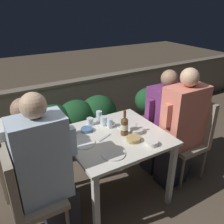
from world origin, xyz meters
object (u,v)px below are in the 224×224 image
object	(u,v)px
chair_left_near	(24,192)
chair_right_far	(175,122)
chair_left_far	(13,172)
person_white_polo	(36,161)
person_coral_top	(180,129)
beer_bottle	(124,126)
person_purple_stripe	(163,122)
chair_right_near	(192,132)
potted_plant	(148,109)
person_blue_shirt	(47,172)

from	to	relation	value
chair_left_near	chair_right_far	size ratio (longest dim) A/B	1.00
chair_left_far	person_white_polo	size ratio (longest dim) A/B	0.78
chair_left_near	person_coral_top	world-z (taller)	person_coral_top
chair_left_near	beer_bottle	size ratio (longest dim) A/B	3.80
chair_left_near	person_coral_top	xyz separation A→B (m)	(1.65, -0.01, 0.10)
chair_left_far	person_coral_top	world-z (taller)	person_coral_top
chair_left_far	person_purple_stripe	size ratio (longest dim) A/B	0.77
chair_left_far	person_white_polo	bearing A→B (deg)	-0.00
chair_left_near	chair_right_near	world-z (taller)	same
person_coral_top	potted_plant	bearing A→B (deg)	72.36
person_coral_top	person_purple_stripe	bearing A→B (deg)	88.87
person_coral_top	chair_right_far	distance (m)	0.36
chair_left_far	potted_plant	size ratio (longest dim) A/B	1.17
person_coral_top	person_blue_shirt	bearing A→B (deg)	179.57
person_purple_stripe	chair_right_near	bearing A→B (deg)	-55.93
chair_right_far	chair_right_near	bearing A→B (deg)	-91.69
person_purple_stripe	potted_plant	size ratio (longest dim) A/B	1.53
person_coral_top	beer_bottle	size ratio (longest dim) A/B	5.30
person_white_polo	chair_right_near	distance (m)	1.71
chair_left_far	beer_bottle	distance (m)	1.08
person_coral_top	potted_plant	size ratio (longest dim) A/B	1.63
person_white_polo	beer_bottle	world-z (taller)	person_white_polo
person_white_polo	person_purple_stripe	world-z (taller)	person_purple_stripe
chair_left_far	person_purple_stripe	bearing A→B (deg)	-0.89
chair_right_near	person_purple_stripe	size ratio (longest dim) A/B	0.77
chair_left_near	chair_right_near	distance (m)	1.85
person_blue_shirt	potted_plant	bearing A→B (deg)	26.76
chair_left_near	chair_left_far	distance (m)	0.30
chair_right_near	beer_bottle	xyz separation A→B (m)	(-0.86, 0.10, 0.28)
chair_left_near	person_purple_stripe	world-z (taller)	person_purple_stripe
person_white_polo	person_purple_stripe	bearing A→B (deg)	-1.01
person_coral_top	chair_right_far	size ratio (longest dim) A/B	1.39
chair_left_near	chair_right_far	world-z (taller)	same
beer_bottle	chair_left_near	bearing A→B (deg)	-174.81
chair_left_far	beer_bottle	bearing A→B (deg)	-11.58
person_blue_shirt	chair_right_far	world-z (taller)	person_blue_shirt
chair_left_far	chair_left_near	bearing A→B (deg)	-84.22
potted_plant	chair_right_near	bearing A→B (deg)	-95.46
chair_right_near	beer_bottle	size ratio (longest dim) A/B	3.80
beer_bottle	potted_plant	size ratio (longest dim) A/B	0.31
chair_right_far	person_white_polo	bearing A→B (deg)	179.11
beer_bottle	person_blue_shirt	bearing A→B (deg)	-173.54
person_blue_shirt	beer_bottle	size ratio (longest dim) A/B	5.41
person_purple_stripe	potted_plant	world-z (taller)	person_purple_stripe
chair_left_far	person_purple_stripe	distance (m)	1.69
person_blue_shirt	person_white_polo	xyz separation A→B (m)	(-0.03, 0.30, -0.08)
person_blue_shirt	person_coral_top	distance (m)	1.46
chair_left_near	potted_plant	bearing A→B (deg)	24.37
person_coral_top	person_purple_stripe	size ratio (longest dim) A/B	1.07
chair_right_far	person_purple_stripe	distance (m)	0.21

